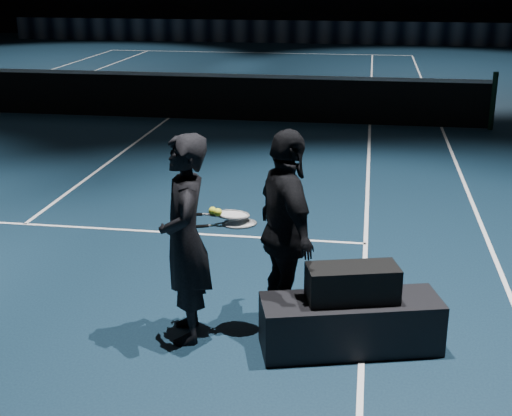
{
  "coord_description": "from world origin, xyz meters",
  "views": [
    {
      "loc": [
        4.06,
        -14.0,
        2.98
      ],
      "look_at": [
        3.21,
        -8.62,
        1.13
      ],
      "focal_mm": 50.0,
      "sensor_mm": 36.0,
      "label": 1
    }
  ],
  "objects_px": {
    "racket_upper": "(232,215)",
    "player_b": "(287,232)",
    "racket_bag": "(352,283)",
    "player_a": "(185,239)",
    "racket_lower": "(239,224)",
    "tennis_balls": "(215,209)",
    "player_bench": "(350,324)"
  },
  "relations": [
    {
      "from": "racket_upper",
      "to": "player_bench",
      "type": "bearing_deg",
      "value": -34.52
    },
    {
      "from": "racket_upper",
      "to": "player_b",
      "type": "bearing_deg",
      "value": -9.08
    },
    {
      "from": "racket_lower",
      "to": "tennis_balls",
      "type": "distance_m",
      "value": 0.24
    },
    {
      "from": "racket_bag",
      "to": "tennis_balls",
      "type": "height_order",
      "value": "tennis_balls"
    },
    {
      "from": "player_b",
      "to": "racket_lower",
      "type": "distance_m",
      "value": 0.41
    },
    {
      "from": "racket_upper",
      "to": "tennis_balls",
      "type": "height_order",
      "value": "tennis_balls"
    },
    {
      "from": "player_bench",
      "to": "tennis_balls",
      "type": "relative_size",
      "value": 12.11
    },
    {
      "from": "racket_bag",
      "to": "racket_lower",
      "type": "relative_size",
      "value": 1.07
    },
    {
      "from": "player_a",
      "to": "player_b",
      "type": "relative_size",
      "value": 1.0
    },
    {
      "from": "player_a",
      "to": "racket_lower",
      "type": "xyz_separation_m",
      "value": [
        0.42,
        0.16,
        0.1
      ]
    },
    {
      "from": "racket_bag",
      "to": "player_a",
      "type": "xyz_separation_m",
      "value": [
        -1.36,
        -0.0,
        0.29
      ]
    },
    {
      "from": "player_bench",
      "to": "player_a",
      "type": "distance_m",
      "value": 1.51
    },
    {
      "from": "tennis_balls",
      "to": "player_bench",
      "type": "bearing_deg",
      "value": -4.63
    },
    {
      "from": "player_bench",
      "to": "racket_bag",
      "type": "bearing_deg",
      "value": 0.0
    },
    {
      "from": "racket_bag",
      "to": "player_b",
      "type": "height_order",
      "value": "player_b"
    },
    {
      "from": "racket_lower",
      "to": "tennis_balls",
      "type": "xyz_separation_m",
      "value": [
        -0.18,
        -0.06,
        0.14
      ]
    },
    {
      "from": "racket_bag",
      "to": "player_a",
      "type": "relative_size",
      "value": 0.42
    },
    {
      "from": "player_b",
      "to": "racket_bag",
      "type": "bearing_deg",
      "value": -144.01
    },
    {
      "from": "player_bench",
      "to": "tennis_balls",
      "type": "height_order",
      "value": "tennis_balls"
    },
    {
      "from": "player_bench",
      "to": "player_a",
      "type": "height_order",
      "value": "player_a"
    },
    {
      "from": "player_a",
      "to": "player_b",
      "type": "xyz_separation_m",
      "value": [
        0.8,
        0.3,
        0.0
      ]
    },
    {
      "from": "racket_bag",
      "to": "racket_upper",
      "type": "xyz_separation_m",
      "value": [
        -1.0,
        0.18,
        0.47
      ]
    },
    {
      "from": "player_b",
      "to": "racket_lower",
      "type": "height_order",
      "value": "player_b"
    },
    {
      "from": "player_a",
      "to": "tennis_balls",
      "type": "height_order",
      "value": "player_a"
    },
    {
      "from": "player_b",
      "to": "racket_upper",
      "type": "height_order",
      "value": "player_b"
    },
    {
      "from": "player_a",
      "to": "tennis_balls",
      "type": "distance_m",
      "value": 0.35
    },
    {
      "from": "player_bench",
      "to": "player_b",
      "type": "height_order",
      "value": "player_b"
    },
    {
      "from": "player_bench",
      "to": "tennis_balls",
      "type": "xyz_separation_m",
      "value": [
        -1.13,
        0.09,
        0.9
      ]
    },
    {
      "from": "racket_lower",
      "to": "player_bench",
      "type": "bearing_deg",
      "value": -29.97
    },
    {
      "from": "player_a",
      "to": "player_b",
      "type": "bearing_deg",
      "value": 94.98
    },
    {
      "from": "player_a",
      "to": "racket_upper",
      "type": "bearing_deg",
      "value": 100.69
    },
    {
      "from": "racket_bag",
      "to": "player_a",
      "type": "height_order",
      "value": "player_a"
    }
  ]
}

